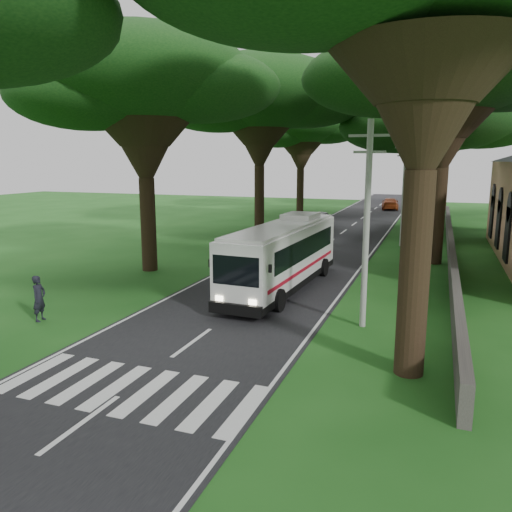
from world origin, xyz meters
name	(u,v)px	position (x,y,z in m)	size (l,w,h in m)	color
ground	(164,364)	(0.00, 0.00, 0.00)	(140.00, 140.00, 0.00)	#1A4F16
road	(327,244)	(0.00, 25.00, 0.01)	(8.00, 120.00, 0.04)	black
crosswalk	(128,390)	(0.00, -2.00, 0.00)	(8.00, 3.00, 0.01)	silver
property_wall	(450,245)	(9.00, 24.00, 0.60)	(0.35, 50.00, 1.20)	#383533
pole_near	(367,222)	(5.50, 6.00, 4.18)	(1.60, 0.24, 8.00)	gray
pole_mid	(404,191)	(5.50, 26.00, 4.18)	(1.60, 0.24, 8.00)	gray
pole_far	(416,181)	(5.50, 46.00, 4.18)	(1.60, 0.24, 8.00)	gray
tree_l_mida	(142,80)	(-8.00, 12.00, 10.92)	(12.52, 12.52, 13.76)	black
tree_l_midb	(259,94)	(-7.50, 30.00, 12.21)	(15.62, 15.62, 15.62)	black
tree_l_far	(301,124)	(-8.50, 48.00, 10.76)	(12.50, 12.50, 13.59)	black
tree_r_mida	(448,62)	(8.00, 20.00, 12.22)	(15.07, 15.07, 15.53)	black
tree_r_midb	(439,116)	(7.50, 38.00, 10.56)	(16.18, 16.18, 14.05)	black
tree_r_far	(449,119)	(8.50, 56.00, 11.55)	(15.37, 15.37, 14.91)	black
coach_bus	(283,254)	(0.80, 10.53, 1.79)	(3.07, 11.39, 3.33)	silver
distant_car_a	(321,218)	(-3.00, 35.93, 0.75)	(1.70, 4.23, 1.44)	silver
distant_car_c	(390,204)	(1.95, 54.96, 0.78)	(2.11, 5.19, 1.51)	maroon
pedestrian	(39,298)	(-7.05, 2.13, 0.95)	(0.69, 0.45, 1.90)	black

